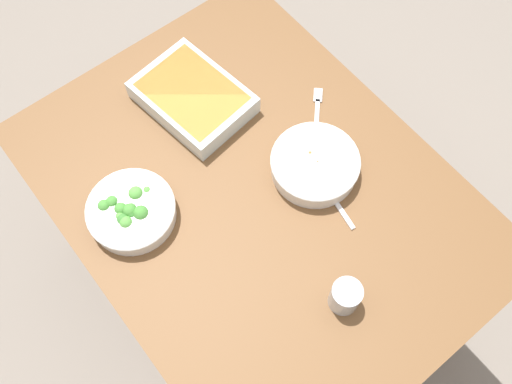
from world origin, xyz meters
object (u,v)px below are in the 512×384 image
broccoli_bowl (131,211)px  stew_bowl (315,164)px  fork_on_table (317,111)px  drink_cup (345,297)px  spoon_by_stew (330,193)px  baking_dish (193,97)px

broccoli_bowl → stew_bowl: bearing=67.1°
broccoli_bowl → fork_on_table: bearing=84.5°
drink_cup → spoon_by_stew: bearing=144.6°
stew_bowl → spoon_by_stew: 0.08m
drink_cup → stew_bowl: bearing=150.1°
baking_dish → spoon_by_stew: baking_dish is taller
drink_cup → spoon_by_stew: (-0.23, 0.16, -0.03)m
stew_bowl → spoon_by_stew: (0.08, -0.01, -0.03)m
broccoli_bowl → drink_cup: 0.56m
stew_bowl → fork_on_table: 0.19m
broccoli_bowl → spoon_by_stew: 0.50m
stew_bowl → broccoli_bowl: bearing=-112.9°
stew_bowl → baking_dish: bearing=-161.4°
drink_cup → fork_on_table: size_ratio=0.61×
fork_on_table → spoon_by_stew: bearing=-34.0°
drink_cup → spoon_by_stew: size_ratio=0.48×
stew_bowl → drink_cup: 0.35m
baking_dish → drink_cup: drink_cup is taller
broccoli_bowl → fork_on_table: (0.05, 0.57, -0.03)m
broccoli_bowl → drink_cup: (0.49, 0.27, 0.01)m
baking_dish → fork_on_table: bearing=47.0°
drink_cup → spoon_by_stew: 0.28m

